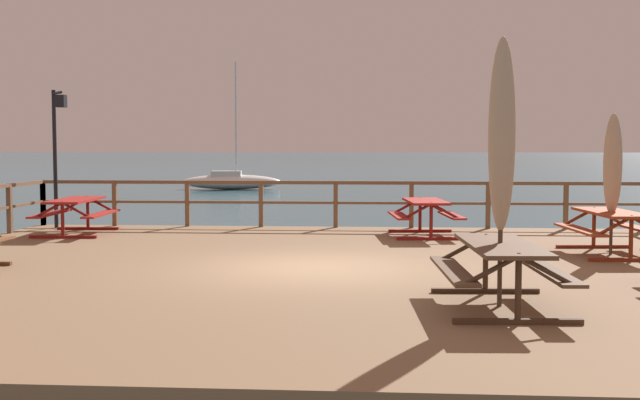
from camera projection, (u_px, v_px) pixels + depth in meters
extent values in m
plane|color=#2D5B6B|center=(316.00, 314.00, 12.53)|extent=(600.00, 600.00, 0.00)
cube|color=#846647|center=(316.00, 291.00, 12.50)|extent=(14.43, 12.57, 0.75)
cube|color=brown|center=(336.00, 183.00, 18.51)|extent=(14.13, 0.09, 0.08)
cube|color=brown|center=(336.00, 203.00, 18.54)|extent=(14.13, 0.07, 0.06)
cube|color=brown|center=(43.00, 203.00, 19.05)|extent=(0.10, 0.10, 1.05)
cube|color=brown|center=(115.00, 204.00, 18.92)|extent=(0.10, 0.10, 1.05)
cube|color=brown|center=(187.00, 204.00, 18.80)|extent=(0.10, 0.10, 1.05)
cube|color=brown|center=(261.00, 205.00, 18.67)|extent=(0.10, 0.10, 1.05)
cube|color=brown|center=(336.00, 205.00, 18.55)|extent=(0.10, 0.10, 1.05)
cube|color=brown|center=(411.00, 205.00, 18.42)|extent=(0.10, 0.10, 1.05)
cube|color=brown|center=(488.00, 206.00, 18.29)|extent=(0.10, 0.10, 1.05)
cube|color=brown|center=(566.00, 206.00, 18.17)|extent=(0.10, 0.10, 1.05)
cube|color=brown|center=(9.00, 209.00, 17.30)|extent=(0.10, 0.10, 1.05)
cube|color=brown|center=(43.00, 203.00, 19.05)|extent=(0.10, 0.10, 1.05)
cube|color=brown|center=(501.00, 245.00, 9.35)|extent=(0.88, 2.21, 0.05)
cube|color=brown|center=(548.00, 271.00, 9.36)|extent=(0.40, 2.18, 0.04)
cube|color=brown|center=(453.00, 270.00, 9.38)|extent=(0.40, 2.18, 0.04)
cube|color=#432F1F|center=(518.00, 322.00, 8.49)|extent=(1.40, 0.16, 0.06)
cylinder|color=#432F1F|center=(518.00, 290.00, 8.47)|extent=(0.07, 0.07, 0.74)
cylinder|color=#432F1F|center=(545.00, 270.00, 8.45)|extent=(0.63, 0.09, 0.37)
cylinder|color=#432F1F|center=(492.00, 270.00, 8.46)|extent=(0.63, 0.09, 0.37)
cube|color=#432F1F|center=(485.00, 291.00, 10.30)|extent=(1.40, 0.16, 0.06)
cylinder|color=#432F1F|center=(486.00, 265.00, 10.28)|extent=(0.07, 0.07, 0.74)
cylinder|color=#432F1F|center=(507.00, 248.00, 10.26)|extent=(0.63, 0.09, 0.37)
cylinder|color=#432F1F|center=(464.00, 248.00, 10.26)|extent=(0.63, 0.09, 0.37)
cube|color=#993819|center=(612.00, 213.00, 13.90)|extent=(0.93, 2.13, 0.05)
cube|color=#993819|center=(580.00, 230.00, 13.91)|extent=(0.45, 2.09, 0.04)
cube|color=maroon|center=(630.00, 260.00, 13.10)|extent=(1.40, 0.20, 0.06)
cylinder|color=maroon|center=(631.00, 239.00, 13.07)|extent=(0.07, 0.07, 0.74)
cylinder|color=maroon|center=(614.00, 226.00, 13.05)|extent=(0.63, 0.11, 0.37)
cube|color=maroon|center=(593.00, 247.00, 14.80)|extent=(1.40, 0.20, 0.06)
cylinder|color=maroon|center=(594.00, 228.00, 14.78)|extent=(0.07, 0.07, 0.74)
cylinder|color=maroon|center=(609.00, 217.00, 14.77)|extent=(0.63, 0.11, 0.37)
cylinder|color=maroon|center=(579.00, 217.00, 14.76)|extent=(0.63, 0.11, 0.37)
cube|color=maroon|center=(425.00, 201.00, 16.74)|extent=(0.94, 1.88, 0.05)
cube|color=maroon|center=(452.00, 215.00, 16.78)|extent=(0.46, 1.83, 0.04)
cube|color=maroon|center=(399.00, 215.00, 16.74)|extent=(0.46, 1.83, 0.04)
cube|color=maroon|center=(431.00, 239.00, 16.06)|extent=(1.40, 0.22, 0.06)
cylinder|color=maroon|center=(431.00, 222.00, 16.04)|extent=(0.07, 0.07, 0.74)
cylinder|color=maroon|center=(445.00, 211.00, 16.03)|extent=(0.63, 0.12, 0.37)
cylinder|color=maroon|center=(417.00, 211.00, 16.02)|extent=(0.63, 0.12, 0.37)
cube|color=maroon|center=(420.00, 231.00, 17.51)|extent=(1.40, 0.22, 0.06)
cylinder|color=maroon|center=(420.00, 216.00, 17.49)|extent=(0.07, 0.07, 0.74)
cylinder|color=maroon|center=(433.00, 206.00, 17.48)|extent=(0.63, 0.12, 0.37)
cylinder|color=maroon|center=(408.00, 206.00, 17.47)|extent=(0.63, 0.12, 0.37)
cube|color=maroon|center=(75.00, 200.00, 17.14)|extent=(0.87, 2.08, 0.05)
cube|color=maroon|center=(101.00, 214.00, 17.16)|extent=(0.39, 2.05, 0.04)
cube|color=maroon|center=(50.00, 214.00, 17.17)|extent=(0.39, 2.05, 0.04)
cube|color=maroon|center=(63.00, 237.00, 16.36)|extent=(1.40, 0.16, 0.06)
cylinder|color=maroon|center=(63.00, 221.00, 16.33)|extent=(0.07, 0.07, 0.74)
cylinder|color=maroon|center=(76.00, 210.00, 16.31)|extent=(0.63, 0.09, 0.37)
cylinder|color=maroon|center=(49.00, 210.00, 16.32)|extent=(0.63, 0.09, 0.37)
cube|color=maroon|center=(88.00, 228.00, 18.03)|extent=(1.40, 0.16, 0.06)
cylinder|color=maroon|center=(88.00, 214.00, 18.01)|extent=(0.07, 0.07, 0.74)
cylinder|color=maroon|center=(100.00, 204.00, 17.99)|extent=(0.63, 0.09, 0.37)
cylinder|color=maroon|center=(75.00, 204.00, 18.00)|extent=(0.63, 0.09, 0.37)
cylinder|color=#4C3828|center=(501.00, 180.00, 9.36)|extent=(0.06, 0.06, 3.02)
ellipsoid|color=tan|center=(502.00, 135.00, 9.32)|extent=(0.32, 0.32, 2.30)
cylinder|color=#71614F|center=(502.00, 149.00, 9.33)|extent=(0.21, 0.21, 0.05)
cone|color=#4C3828|center=(503.00, 45.00, 9.25)|extent=(0.10, 0.10, 0.14)
cylinder|color=#4C3828|center=(612.00, 188.00, 13.86)|extent=(0.06, 0.06, 2.35)
ellipsoid|color=tan|center=(613.00, 164.00, 13.84)|extent=(0.32, 0.32, 1.78)
cylinder|color=#71614F|center=(613.00, 172.00, 13.85)|extent=(0.21, 0.21, 0.05)
cone|color=#4C3828|center=(614.00, 117.00, 13.78)|extent=(0.10, 0.10, 0.14)
cylinder|color=black|center=(55.00, 159.00, 18.39)|extent=(0.09, 0.09, 3.20)
cylinder|color=black|center=(57.00, 93.00, 18.06)|extent=(0.40, 0.46, 0.06)
cube|color=black|center=(61.00, 101.00, 17.85)|extent=(0.20, 0.20, 0.28)
sphere|color=#F4E08C|center=(61.00, 101.00, 17.85)|extent=(0.14, 0.14, 0.14)
ellipsoid|color=white|center=(231.00, 182.00, 48.26)|extent=(6.14, 2.27, 0.90)
cube|color=silver|center=(226.00, 174.00, 48.22)|extent=(1.90, 1.27, 0.36)
cylinder|color=silver|center=(236.00, 120.00, 48.01)|extent=(0.10, 0.10, 7.00)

